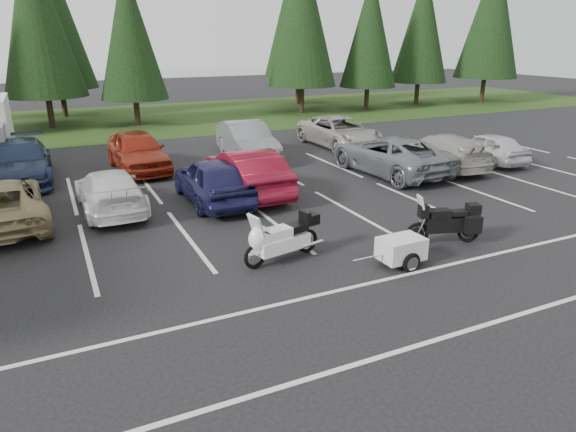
# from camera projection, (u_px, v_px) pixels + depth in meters

# --- Properties ---
(ground) EXTENTS (120.00, 120.00, 0.00)m
(ground) POSITION_uv_depth(u_px,v_px,m) (275.00, 238.00, 14.48)
(ground) COLOR black
(ground) RESTS_ON ground
(grass_strip) EXTENTS (80.00, 16.00, 0.01)m
(grass_strip) POSITION_uv_depth(u_px,v_px,m) (132.00, 120.00, 34.94)
(grass_strip) COLOR #1B3611
(grass_strip) RESTS_ON ground
(lake_water) EXTENTS (70.00, 50.00, 0.02)m
(lake_water) POSITION_uv_depth(u_px,v_px,m) (123.00, 83.00, 63.00)
(lake_water) COLOR gray
(lake_water) RESTS_ON ground
(stall_markings) EXTENTS (32.00, 16.00, 0.01)m
(stall_markings) POSITION_uv_depth(u_px,v_px,m) (249.00, 217.00, 16.18)
(stall_markings) COLOR silver
(stall_markings) RESTS_ON ground
(conifer_4) EXTENTS (4.80, 4.80, 11.17)m
(conifer_4) POSITION_uv_depth(u_px,v_px,m) (36.00, 15.00, 29.82)
(conifer_4) COLOR #332316
(conifer_4) RESTS_ON ground
(conifer_5) EXTENTS (4.14, 4.14, 9.63)m
(conifer_5) POSITION_uv_depth(u_px,v_px,m) (129.00, 32.00, 31.03)
(conifer_5) COLOR #332316
(conifer_5) RESTS_ON ground
(conifer_6) EXTENTS (4.93, 4.93, 11.48)m
(conifer_6) POSITION_uv_depth(u_px,v_px,m) (302.00, 16.00, 35.94)
(conifer_6) COLOR #332316
(conifer_6) RESTS_ON ground
(conifer_7) EXTENTS (4.27, 4.27, 9.94)m
(conifer_7) POSITION_uv_depth(u_px,v_px,m) (370.00, 30.00, 38.20)
(conifer_7) COLOR #332316
(conifer_7) RESTS_ON ground
(conifer_8) EXTENTS (4.53, 4.53, 10.56)m
(conifer_8) POSITION_uv_depth(u_px,v_px,m) (422.00, 26.00, 40.98)
(conifer_8) COLOR #332316
(conifer_8) RESTS_ON ground
(conifer_9) EXTENTS (5.19, 5.19, 12.10)m
(conifer_9) POSITION_uv_depth(u_px,v_px,m) (492.00, 14.00, 42.00)
(conifer_9) COLOR #332316
(conifer_9) RESTS_ON ground
(conifer_back_b) EXTENTS (4.97, 4.97, 11.58)m
(conifer_back_b) POSITION_uv_depth(u_px,v_px,m) (51.00, 14.00, 34.07)
(conifer_back_b) COLOR #332316
(conifer_back_b) RESTS_ON ground
(conifer_back_c) EXTENTS (5.50, 5.50, 12.81)m
(conifer_back_c) POSITION_uv_depth(u_px,v_px,m) (298.00, 8.00, 40.50)
(conifer_back_c) COLOR #332316
(conifer_back_c) RESTS_ON ground
(car_near_2) EXTENTS (2.77, 5.30, 1.42)m
(car_near_2) POSITION_uv_depth(u_px,v_px,m) (1.00, 203.00, 15.20)
(car_near_2) COLOR #8D7F52
(car_near_2) RESTS_ON ground
(car_near_3) EXTENTS (1.99, 4.69, 1.35)m
(car_near_3) POSITION_uv_depth(u_px,v_px,m) (110.00, 191.00, 16.58)
(car_near_3) COLOR white
(car_near_3) RESTS_ON ground
(car_near_4) EXTENTS (1.86, 4.61, 1.57)m
(car_near_4) POSITION_uv_depth(u_px,v_px,m) (213.00, 180.00, 17.39)
(car_near_4) COLOR #1B1B45
(car_near_4) RESTS_ON ground
(car_near_5) EXTENTS (1.78, 5.00, 1.64)m
(car_near_5) POSITION_uv_depth(u_px,v_px,m) (247.00, 172.00, 18.27)
(car_near_5) COLOR maroon
(car_near_5) RESTS_ON ground
(car_near_6) EXTENTS (2.99, 5.84, 1.58)m
(car_near_6) POSITION_uv_depth(u_px,v_px,m) (390.00, 155.00, 21.09)
(car_near_6) COLOR slate
(car_near_6) RESTS_ON ground
(car_near_7) EXTENTS (2.48, 5.21, 1.47)m
(car_near_7) POSITION_uv_depth(u_px,v_px,m) (441.00, 151.00, 22.05)
(car_near_7) COLOR #A7A299
(car_near_7) RESTS_ON ground
(car_near_8) EXTENTS (1.86, 4.04, 1.34)m
(car_near_8) POSITION_uv_depth(u_px,v_px,m) (489.00, 147.00, 23.02)
(car_near_8) COLOR silver
(car_near_8) RESTS_ON ground
(car_far_1) EXTENTS (2.26, 5.44, 1.57)m
(car_far_1) POSITION_uv_depth(u_px,v_px,m) (20.00, 162.00, 19.89)
(car_far_1) COLOR #1C2A46
(car_far_1) RESTS_ON ground
(car_far_2) EXTENTS (2.19, 4.98, 1.67)m
(car_far_2) POSITION_uv_depth(u_px,v_px,m) (138.00, 151.00, 21.54)
(car_far_2) COLOR maroon
(car_far_2) RESTS_ON ground
(car_far_3) EXTENTS (2.14, 5.20, 1.68)m
(car_far_3) POSITION_uv_depth(u_px,v_px,m) (247.00, 141.00, 23.59)
(car_far_3) COLOR slate
(car_far_3) RESTS_ON ground
(car_far_4) EXTENTS (2.69, 5.54, 1.52)m
(car_far_4) POSITION_uv_depth(u_px,v_px,m) (340.00, 132.00, 26.24)
(car_far_4) COLOR #A59F97
(car_far_4) RESTS_ON ground
(touring_motorcycle) EXTENTS (2.63, 1.28, 1.40)m
(touring_motorcycle) POSITION_uv_depth(u_px,v_px,m) (282.00, 234.00, 12.85)
(touring_motorcycle) COLOR white
(touring_motorcycle) RESTS_ON ground
(cargo_trailer) EXTENTS (1.61, 0.94, 0.73)m
(cargo_trailer) POSITION_uv_depth(u_px,v_px,m) (401.00, 251.00, 12.68)
(cargo_trailer) COLOR silver
(cargo_trailer) RESTS_ON ground
(adventure_motorcycle) EXTENTS (2.50, 1.47, 1.44)m
(adventure_motorcycle) POSITION_uv_depth(u_px,v_px,m) (445.00, 219.00, 13.87)
(adventure_motorcycle) COLOR black
(adventure_motorcycle) RESTS_ON ground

